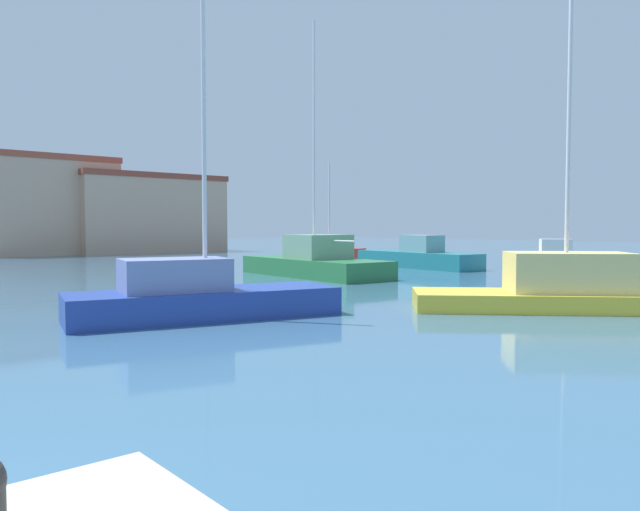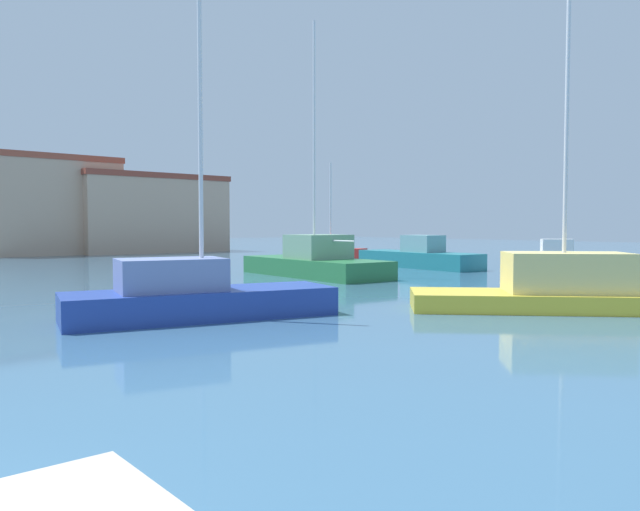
# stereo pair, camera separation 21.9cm
# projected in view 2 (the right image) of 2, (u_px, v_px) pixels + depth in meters

# --- Properties ---
(water) EXTENTS (160.00, 160.00, 0.00)m
(water) POSITION_uv_depth(u_px,v_px,m) (204.00, 279.00, 28.68)
(water) COLOR #38607F
(water) RESTS_ON ground
(sailboat_green_mid_harbor) EXTENTS (3.56, 8.87, 12.45)m
(sailboat_green_mid_harbor) POSITION_uv_depth(u_px,v_px,m) (315.00, 262.00, 30.20)
(sailboat_green_mid_harbor) COLOR #28703D
(sailboat_green_mid_harbor) RESTS_ON water
(sailboat_yellow_distant_north) EXTENTS (7.89, 7.98, 10.82)m
(sailboat_yellow_distant_north) POSITION_uv_depth(u_px,v_px,m) (564.00, 288.00, 18.00)
(sailboat_yellow_distant_north) COLOR gold
(sailboat_yellow_distant_north) RESTS_ON water
(sailboat_red_behind_lamppost) EXTENTS (3.30, 5.15, 6.84)m
(sailboat_red_behind_lamppost) POSITION_uv_depth(u_px,v_px,m) (332.00, 252.00, 42.64)
(sailboat_red_behind_lamppost) COLOR #B22823
(sailboat_red_behind_lamppost) RESTS_ON water
(sailboat_blue_distant_east) EXTENTS (7.49, 3.86, 8.58)m
(sailboat_blue_distant_east) POSITION_uv_depth(u_px,v_px,m) (195.00, 296.00, 16.44)
(sailboat_blue_distant_east) COLOR #233D93
(sailboat_blue_distant_east) RESTS_ON water
(motorboat_white_center_channel) EXTENTS (3.48, 3.85, 1.78)m
(motorboat_white_center_channel) POSITION_uv_depth(u_px,v_px,m) (549.00, 260.00, 32.93)
(motorboat_white_center_channel) COLOR white
(motorboat_white_center_channel) RESTS_ON water
(motorboat_teal_near_pier) EXTENTS (2.84, 8.59, 1.94)m
(motorboat_teal_near_pier) POSITION_uv_depth(u_px,v_px,m) (419.00, 257.00, 36.46)
(motorboat_teal_near_pier) COLOR #1E707A
(motorboat_teal_near_pier) RESTS_ON water
(yacht_club) EXTENTS (11.05, 6.21, 8.41)m
(yacht_club) POSITION_uv_depth(u_px,v_px,m) (49.00, 206.00, 52.54)
(yacht_club) COLOR tan
(yacht_club) RESTS_ON ground
(waterfront_apartments) EXTENTS (13.93, 6.44, 7.25)m
(waterfront_apartments) POSITION_uv_depth(u_px,v_px,m) (149.00, 213.00, 57.40)
(waterfront_apartments) COLOR tan
(waterfront_apartments) RESTS_ON ground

